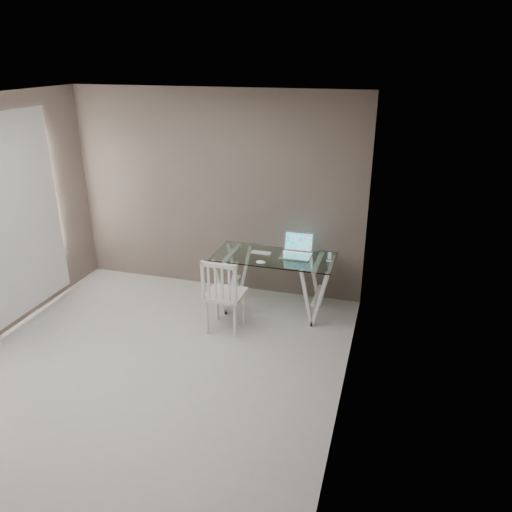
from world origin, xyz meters
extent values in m
plane|color=#ADABA6|center=(0.00, 0.00, 0.00)|extent=(4.50, 4.50, 0.00)
cube|color=white|center=(0.00, 0.00, 2.70)|extent=(4.00, 4.50, 0.02)
cube|color=#60534B|center=(0.00, 2.25, 1.35)|extent=(4.00, 0.02, 2.70)
cube|color=#60534B|center=(2.00, 0.00, 1.35)|extent=(0.02, 4.50, 2.70)
cube|color=white|center=(-1.94, 0.60, 1.30)|extent=(0.01, 1.80, 2.40)
cube|color=silver|center=(0.94, 1.74, 0.74)|extent=(1.50, 0.70, 0.01)
cube|color=silver|center=(0.39, 1.74, 0.36)|extent=(0.24, 0.62, 0.72)
cube|color=silver|center=(1.49, 1.74, 0.36)|extent=(0.24, 0.62, 0.72)
cube|color=white|center=(0.51, 1.12, 0.46)|extent=(0.43, 0.43, 0.04)
cylinder|color=white|center=(0.33, 0.95, 0.22)|extent=(0.04, 0.04, 0.44)
cylinder|color=white|center=(0.68, 0.94, 0.22)|extent=(0.04, 0.04, 0.44)
cylinder|color=white|center=(0.33, 1.29, 0.22)|extent=(0.04, 0.04, 0.44)
cylinder|color=white|center=(0.68, 1.29, 0.22)|extent=(0.04, 0.04, 0.44)
cube|color=white|center=(0.51, 0.92, 0.70)|extent=(0.43, 0.03, 0.48)
cube|color=silver|center=(1.20, 1.81, 0.75)|extent=(0.37, 0.26, 0.02)
cube|color=#19D899|center=(1.20, 1.97, 0.88)|extent=(0.37, 0.08, 0.24)
cube|color=silver|center=(0.75, 1.80, 0.75)|extent=(0.27, 0.11, 0.01)
ellipsoid|color=white|center=(0.84, 1.47, 0.77)|extent=(0.12, 0.07, 0.04)
cube|color=white|center=(1.62, 1.78, 0.75)|extent=(0.06, 0.06, 0.01)
cube|color=black|center=(1.62, 1.79, 0.81)|extent=(0.05, 0.03, 0.10)
camera|label=1|loc=(2.32, -3.82, 3.11)|focal=35.00mm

